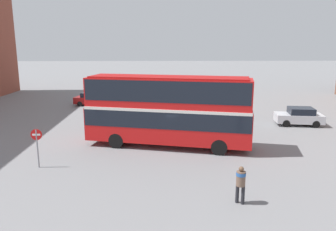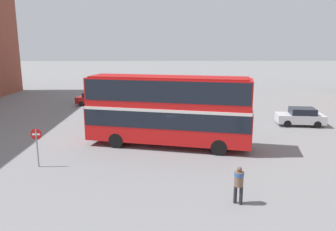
{
  "view_description": "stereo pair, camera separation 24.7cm",
  "coord_description": "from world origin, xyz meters",
  "px_view_note": "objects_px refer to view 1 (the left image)",
  "views": [
    {
      "loc": [
        -1.71,
        -21.62,
        6.95
      ],
      "look_at": [
        -1.12,
        0.24,
        2.19
      ],
      "focal_mm": 35.0,
      "sensor_mm": 36.0,
      "label": 1
    },
    {
      "loc": [
        -1.46,
        -21.62,
        6.95
      ],
      "look_at": [
        -1.12,
        0.24,
        2.19
      ],
      "focal_mm": 35.0,
      "sensor_mm": 36.0,
      "label": 2
    }
  ],
  "objects_px": {
    "pedestrian_foreground": "(241,181)",
    "parked_car_kerb_near": "(299,116)",
    "parked_car_kerb_far": "(176,110)",
    "no_entry_sign": "(37,142)",
    "double_decker_bus": "(168,107)",
    "parked_car_side_street": "(93,99)"
  },
  "relations": [
    {
      "from": "no_entry_sign",
      "to": "pedestrian_foreground",
      "type": "bearing_deg",
      "value": -23.83
    },
    {
      "from": "parked_car_kerb_near",
      "to": "pedestrian_foreground",
      "type": "bearing_deg",
      "value": 67.02
    },
    {
      "from": "parked_car_kerb_near",
      "to": "no_entry_sign",
      "type": "distance_m",
      "value": 21.52
    },
    {
      "from": "no_entry_sign",
      "to": "parked_car_kerb_near",
      "type": "bearing_deg",
      "value": 26.62
    },
    {
      "from": "pedestrian_foreground",
      "to": "parked_car_side_street",
      "type": "height_order",
      "value": "pedestrian_foreground"
    },
    {
      "from": "double_decker_bus",
      "to": "parked_car_kerb_near",
      "type": "distance_m",
      "value": 13.18
    },
    {
      "from": "double_decker_bus",
      "to": "pedestrian_foreground",
      "type": "distance_m",
      "value": 9.16
    },
    {
      "from": "pedestrian_foreground",
      "to": "no_entry_sign",
      "type": "relative_size",
      "value": 0.76
    },
    {
      "from": "pedestrian_foreground",
      "to": "parked_car_kerb_near",
      "type": "relative_size",
      "value": 0.42
    },
    {
      "from": "pedestrian_foreground",
      "to": "parked_car_side_street",
      "type": "xyz_separation_m",
      "value": [
        -11.28,
        24.25,
        -0.31
      ]
    },
    {
      "from": "pedestrian_foreground",
      "to": "parked_car_side_street",
      "type": "relative_size",
      "value": 0.4
    },
    {
      "from": "pedestrian_foreground",
      "to": "parked_car_side_street",
      "type": "distance_m",
      "value": 26.75
    },
    {
      "from": "pedestrian_foreground",
      "to": "parked_car_kerb_far",
      "type": "xyz_separation_m",
      "value": [
        -1.98,
        17.45,
        -0.28
      ]
    },
    {
      "from": "parked_car_side_street",
      "to": "no_entry_sign",
      "type": "distance_m",
      "value": 19.62
    },
    {
      "from": "parked_car_kerb_far",
      "to": "no_entry_sign",
      "type": "relative_size",
      "value": 1.85
    },
    {
      "from": "pedestrian_foreground",
      "to": "parked_car_kerb_far",
      "type": "relative_size",
      "value": 0.41
    },
    {
      "from": "parked_car_kerb_near",
      "to": "no_entry_sign",
      "type": "bearing_deg",
      "value": 34.92
    },
    {
      "from": "parked_car_kerb_far",
      "to": "parked_car_side_street",
      "type": "relative_size",
      "value": 0.96
    },
    {
      "from": "pedestrian_foreground",
      "to": "parked_car_kerb_near",
      "type": "bearing_deg",
      "value": -177.84
    },
    {
      "from": "parked_car_kerb_near",
      "to": "parked_car_kerb_far",
      "type": "xyz_separation_m",
      "value": [
        -10.66,
        3.16,
        0.01
      ]
    },
    {
      "from": "parked_car_side_street",
      "to": "parked_car_kerb_far",
      "type": "bearing_deg",
      "value": -26.84
    },
    {
      "from": "pedestrian_foreground",
      "to": "parked_car_kerb_near",
      "type": "xyz_separation_m",
      "value": [
        8.68,
        14.29,
        -0.29
      ]
    }
  ]
}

